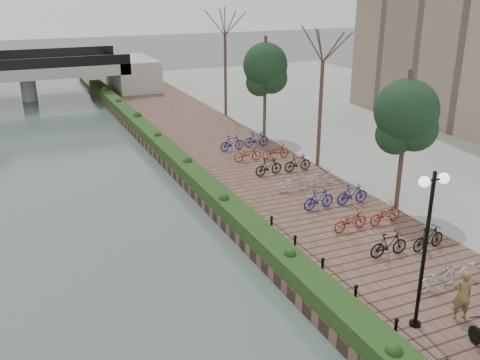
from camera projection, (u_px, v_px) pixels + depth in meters
promenade at (244, 171)px, 31.06m from camera, size 8.00×75.00×0.50m
inland_pavement at (454, 140)px, 37.16m from camera, size 24.00×75.00×0.50m
hedge at (175, 157)px, 31.73m from camera, size 1.10×56.00×0.60m
chain_fence at (374, 313)px, 16.56m from camera, size 0.10×14.10×0.70m
lamppost at (429, 218)px, 15.31m from camera, size 1.02×0.32×5.04m
pedestrian at (462, 295)px, 16.60m from camera, size 0.73×0.60×1.72m
bicycle_parking at (321, 188)px, 26.35m from camera, size 2.40×19.89×1.00m
street_trees at (355, 125)px, 27.27m from camera, size 3.20×37.12×6.80m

